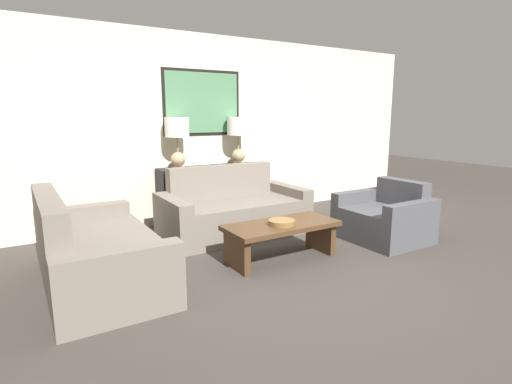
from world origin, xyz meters
The scene contains 10 objects.
ground_plane centered at (0.00, 0.00, 0.00)m, with size 20.00×20.00×0.00m, color #3D3833.
back_wall centered at (0.00, 2.44, 1.33)m, with size 7.98×0.12×2.65m.
console_table centered at (0.00, 2.19, 0.41)m, with size 1.48×0.35×0.81m.
table_lamp_left centered at (-0.47, 2.19, 1.26)m, with size 0.33×0.33×0.69m.
table_lamp_right centered at (0.47, 2.19, 1.26)m, with size 0.33×0.33×0.69m.
couch_by_back_wall centered at (0.00, 1.50, 0.29)m, with size 1.86×0.95×0.87m.
couch_by_side centered at (-1.84, 0.76, 0.29)m, with size 0.95×1.86×0.87m.
coffee_table centered at (-0.02, 0.38, 0.30)m, with size 1.22×0.55×0.40m.
decorative_bowl centered at (-0.05, 0.33, 0.43)m, with size 0.28×0.28×0.05m.
armchair_near_back_wall centered at (1.49, 0.28, 0.26)m, with size 0.86×0.97×0.73m.
Camera 1 is at (-2.39, -2.97, 1.54)m, focal length 28.00 mm.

